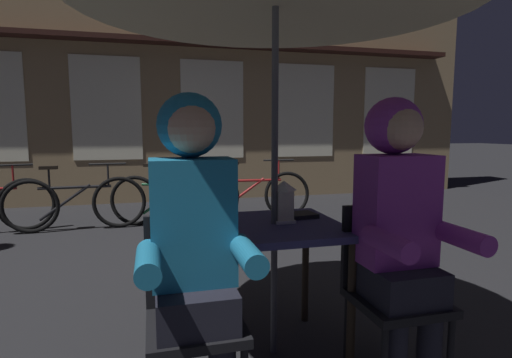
% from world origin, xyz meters
% --- Properties ---
extents(ground_plane, '(60.00, 60.00, 0.00)m').
position_xyz_m(ground_plane, '(0.00, 0.00, 0.00)').
color(ground_plane, '#232326').
extents(cafe_table, '(0.72, 0.72, 0.74)m').
position_xyz_m(cafe_table, '(0.00, 0.00, 0.64)').
color(cafe_table, navy).
rests_on(cafe_table, ground_plane).
extents(lantern, '(0.11, 0.11, 0.23)m').
position_xyz_m(lantern, '(0.06, 0.02, 0.86)').
color(lantern, white).
rests_on(lantern, cafe_table).
extents(chair_left, '(0.40, 0.40, 0.87)m').
position_xyz_m(chair_left, '(-0.48, -0.37, 0.49)').
color(chair_left, black).
rests_on(chair_left, ground_plane).
extents(chair_right, '(0.40, 0.40, 0.87)m').
position_xyz_m(chair_right, '(0.48, -0.37, 0.49)').
color(chair_right, black).
rests_on(chair_right, ground_plane).
extents(person_left_hooded, '(0.45, 0.56, 1.40)m').
position_xyz_m(person_left_hooded, '(-0.48, -0.43, 0.85)').
color(person_left_hooded, black).
rests_on(person_left_hooded, ground_plane).
extents(person_right_hooded, '(0.45, 0.56, 1.40)m').
position_xyz_m(person_right_hooded, '(0.48, -0.43, 0.85)').
color(person_right_hooded, black).
rests_on(person_right_hooded, ground_plane).
extents(shopfront_building, '(10.00, 0.93, 6.20)m').
position_xyz_m(shopfront_building, '(0.44, 5.40, 3.09)').
color(shopfront_building, '#937A56').
rests_on(shopfront_building, ground_plane).
extents(bicycle_second, '(1.68, 0.11, 0.84)m').
position_xyz_m(bicycle_second, '(-1.56, 3.27, 0.35)').
color(bicycle_second, black).
rests_on(bicycle_second, ground_plane).
extents(bicycle_third, '(1.64, 0.45, 0.84)m').
position_xyz_m(bicycle_third, '(-0.36, 3.24, 0.35)').
color(bicycle_third, black).
rests_on(bicycle_third, ground_plane).
extents(bicycle_fourth, '(1.68, 0.15, 0.84)m').
position_xyz_m(bicycle_fourth, '(0.72, 3.37, 0.35)').
color(bicycle_fourth, black).
rests_on(bicycle_fourth, ground_plane).
extents(book, '(0.21, 0.16, 0.02)m').
position_xyz_m(book, '(0.18, 0.11, 0.75)').
color(book, black).
rests_on(book, cafe_table).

